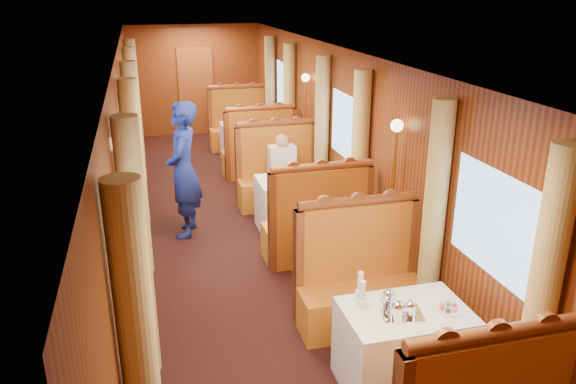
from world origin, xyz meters
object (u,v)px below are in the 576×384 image
object	(u,v)px
teapot_right	(410,311)
rose_vase_far	(248,115)
table_near	(403,348)
fruit_plate	(448,308)
tea_tray	(401,314)
steward	(184,170)
table_far	(249,142)
banquette_mid_aft	(278,179)
teapot_back	(388,300)
table_mid	(295,204)
teapot_left	(397,313)
passenger	(282,164)
banquette_near_aft	(360,286)
banquette_far_fwd	(259,154)
rose_vase_mid	(296,168)
banquette_far_aft	(240,128)
banquette_mid_fwd	(317,229)

from	to	relation	value
teapot_right	rose_vase_far	bearing A→B (deg)	70.23
table_near	fruit_plate	size ratio (longest dim) A/B	4.57
tea_tray	steward	world-z (taller)	steward
table_far	banquette_mid_aft	bearing A→B (deg)	-90.00
teapot_back	rose_vase_far	distance (m)	6.88
table_near	table_mid	bearing A→B (deg)	90.00
table_far	steward	bearing A→B (deg)	-114.84
fruit_plate	steward	distance (m)	4.24
table_near	banquette_mid_aft	xyz separation A→B (m)	(0.00, 4.51, 0.05)
teapot_left	passenger	bearing A→B (deg)	98.74
banquette_near_aft	teapot_right	world-z (taller)	banquette_near_aft
banquette_far_fwd	table_mid	bearing A→B (deg)	-90.00
table_mid	banquette_mid_aft	world-z (taller)	banquette_mid_aft
steward	rose_vase_mid	bearing A→B (deg)	94.07
passenger	banquette_near_aft	bearing A→B (deg)	-90.00
banquette_mid_aft	banquette_far_aft	bearing A→B (deg)	90.00
passenger	teapot_left	bearing A→B (deg)	-91.94
banquette_near_aft	table_mid	size ratio (longest dim) A/B	1.28
teapot_back	passenger	world-z (taller)	passenger
banquette_mid_fwd	banquette_near_aft	bearing A→B (deg)	-90.00
banquette_mid_aft	teapot_left	xyz separation A→B (m)	(-0.15, -4.65, 0.40)
banquette_far_fwd	fruit_plate	distance (m)	6.10
banquette_mid_aft	passenger	distance (m)	0.42
banquette_near_aft	banquette_mid_fwd	world-z (taller)	same
banquette_mid_fwd	tea_tray	bearing A→B (deg)	-91.63
rose_vase_mid	passenger	size ratio (longest dim) A/B	0.47
banquette_mid_fwd	passenger	world-z (taller)	banquette_mid_fwd
table_far	teapot_back	world-z (taller)	teapot_back
banquette_far_aft	table_near	bearing A→B (deg)	-90.00
tea_tray	teapot_left	size ratio (longest dim) A/B	1.98
table_mid	table_far	bearing A→B (deg)	90.00
rose_vase_mid	banquette_mid_aft	bearing A→B (deg)	90.30
tea_tray	teapot_back	bearing A→B (deg)	112.06
banquette_far_fwd	teapot_back	bearing A→B (deg)	-91.28
rose_vase_far	banquette_far_fwd	bearing A→B (deg)	-89.71
banquette_far_fwd	passenger	size ratio (longest dim) A/B	1.76
banquette_mid_fwd	teapot_back	world-z (taller)	banquette_mid_fwd
table_mid	banquette_far_fwd	bearing A→B (deg)	90.00
banquette_far_aft	teapot_left	world-z (taller)	banquette_far_aft
teapot_back	passenger	distance (m)	4.15
banquette_mid_aft	banquette_far_fwd	bearing A→B (deg)	90.00
teapot_left	rose_vase_mid	distance (m)	3.61
banquette_far_fwd	teapot_left	xyz separation A→B (m)	(-0.15, -6.12, 0.40)
table_far	banquette_far_aft	bearing A→B (deg)	90.00
table_mid	rose_vase_far	world-z (taller)	rose_vase_far
teapot_left	fruit_plate	world-z (taller)	teapot_left
banquette_far_fwd	tea_tray	xyz separation A→B (m)	(-0.07, -6.04, 0.33)
banquette_far_aft	rose_vase_far	size ratio (longest dim) A/B	3.72
banquette_near_aft	steward	size ratio (longest dim) A/B	0.71
table_mid	banquette_mid_aft	xyz separation A→B (m)	(0.00, 1.01, 0.05)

